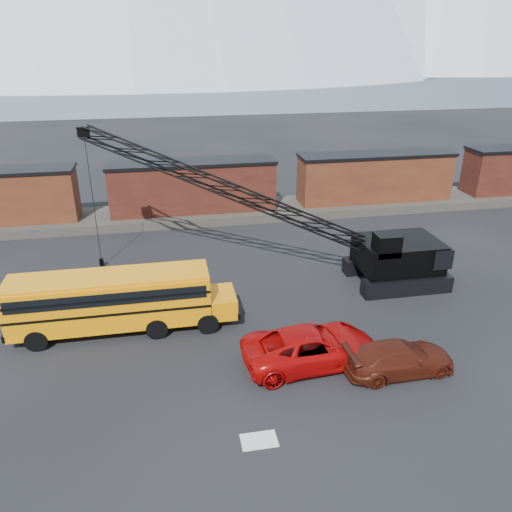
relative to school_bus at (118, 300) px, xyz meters
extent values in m
plane|color=black|center=(5.11, -5.09, -1.79)|extent=(160.00, 160.00, 0.00)
cube|color=silver|center=(5.11, 334.91, 10.21)|extent=(800.00, 80.00, 24.00)
cube|color=#48443B|center=(5.11, 16.91, -1.44)|extent=(120.00, 5.00, 0.70)
cube|color=black|center=(-6.69, 16.91, -0.79)|extent=(2.20, 2.40, 0.60)
cube|color=#4C1F15|center=(5.11, 16.91, 0.91)|extent=(13.50, 2.90, 4.00)
cube|color=black|center=(5.11, 16.91, 2.96)|extent=(13.70, 3.10, 0.25)
cube|color=black|center=(0.91, 16.91, -0.79)|extent=(2.20, 2.40, 0.60)
cube|color=black|center=(9.31, 16.91, -0.79)|extent=(2.20, 2.40, 0.60)
cube|color=#481C14|center=(21.11, 16.91, 0.91)|extent=(13.50, 2.90, 4.00)
cube|color=black|center=(21.11, 16.91, 2.96)|extent=(13.70, 3.10, 0.25)
cube|color=black|center=(16.91, 16.91, -0.79)|extent=(2.20, 2.40, 0.60)
cube|color=black|center=(25.31, 16.91, -0.79)|extent=(2.20, 2.40, 0.60)
cube|color=black|center=(32.91, 16.91, -0.79)|extent=(2.20, 2.40, 0.60)
cube|color=silver|center=(5.61, -9.09, -1.78)|extent=(1.40, 0.90, 0.02)
cube|color=orange|center=(-0.35, 0.00, 0.01)|extent=(10.00, 2.50, 2.50)
cube|color=orange|center=(5.25, 0.00, -0.69)|extent=(1.60, 2.30, 1.10)
cube|color=orange|center=(-0.35, 0.00, 1.31)|extent=(10.00, 2.30, 0.18)
cube|color=black|center=(-0.35, -1.26, 0.71)|extent=(9.60, 0.05, 0.65)
cube|color=black|center=(-0.35, 1.26, 0.71)|extent=(9.60, 0.05, 0.65)
cube|color=black|center=(6.10, 0.00, -0.99)|extent=(0.15, 2.45, 0.35)
cube|color=black|center=(-5.40, 0.00, -0.99)|extent=(0.15, 2.50, 0.35)
cylinder|color=black|center=(-3.95, -1.15, -1.24)|extent=(1.10, 0.35, 1.10)
cylinder|color=black|center=(-3.95, 1.15, -1.24)|extent=(1.10, 0.35, 1.10)
cylinder|color=black|center=(1.85, -1.15, -1.24)|extent=(1.10, 0.35, 1.10)
cylinder|color=black|center=(1.85, 1.15, -1.24)|extent=(1.10, 0.35, 1.10)
cylinder|color=black|center=(4.45, -1.15, -1.24)|extent=(1.10, 0.35, 1.10)
cylinder|color=black|center=(4.45, 1.15, -1.24)|extent=(1.10, 0.35, 1.10)
imported|color=#B40808|center=(8.94, -4.66, -0.90)|extent=(6.69, 3.51, 1.80)
imported|color=#4A180D|center=(12.70, -6.07, -1.04)|extent=(5.25, 2.32, 1.50)
cube|color=black|center=(16.59, 1.00, -1.29)|extent=(5.50, 1.00, 1.00)
cube|color=black|center=(16.59, 4.20, -1.29)|extent=(5.50, 1.00, 1.00)
cube|color=black|center=(16.59, 2.60, 0.11)|extent=(4.80, 3.60, 1.80)
cube|color=black|center=(18.59, 2.60, 0.31)|extent=(1.20, 3.80, 1.20)
cube|color=black|center=(15.19, 1.40, 1.31)|extent=(1.40, 1.20, 1.30)
cube|color=black|center=(15.19, 0.85, 1.31)|extent=(1.20, 0.06, 0.90)
cube|color=black|center=(-1.73, 8.25, 7.15)|extent=(0.70, 0.50, 0.60)
cylinder|color=black|center=(-1.73, 8.25, 2.68)|extent=(0.04, 0.04, 8.64)
cube|color=black|center=(-1.73, 8.25, -1.44)|extent=(0.25, 0.25, 0.50)
camera|label=1|loc=(2.78, -23.38, 12.43)|focal=35.00mm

